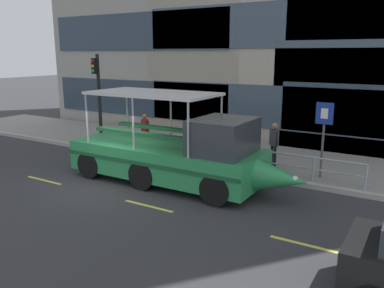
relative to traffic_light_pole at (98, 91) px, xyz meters
name	(u,v)px	position (x,y,z in m)	size (l,w,h in m)	color
ground_plane	(114,183)	(4.12, -3.62, -2.80)	(120.00, 120.00, 0.00)	#333335
sidewalk	(194,149)	(4.12, 1.98, -2.71)	(32.00, 4.80, 0.18)	gray
curb_edge	(164,161)	(4.12, -0.51, -2.71)	(32.00, 0.18, 0.18)	#B2ADA3
lane_centreline	(92,192)	(4.12, -4.71, -2.80)	(25.80, 0.12, 0.01)	#DBD64C
curb_guardrail	(207,150)	(6.03, -0.17, -2.05)	(12.00, 0.09, 0.86)	#9EA0A8
traffic_light_pole	(98,91)	(0.00, 0.00, 0.00)	(0.24, 0.46, 4.35)	black
parking_sign	(324,127)	(10.41, 0.35, -0.78)	(0.60, 0.12, 2.71)	#4C4F54
duck_tour_boat	(178,155)	(6.11, -2.45, -1.74)	(8.81, 2.62, 3.21)	#2D9351
pedestrian_near_bow	(274,141)	(8.50, 0.71, -1.56)	(0.46, 0.32, 1.76)	black
pedestrian_mid_left	(202,135)	(5.32, 0.68, -1.66)	(0.27, 0.44, 1.60)	#1E2338
pedestrian_mid_right	(189,132)	(4.45, 0.97, -1.68)	(0.45, 0.22, 1.57)	black
pedestrian_near_stern	(145,128)	(2.35, 0.51, -1.63)	(0.48, 0.23, 1.65)	#1E2338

